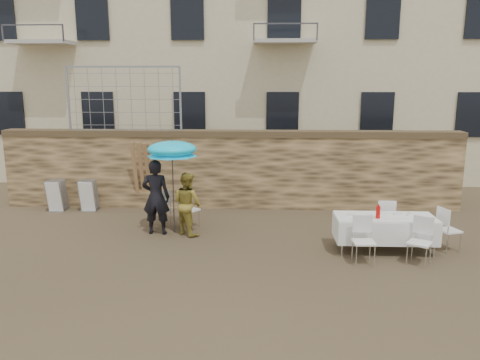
{
  "coord_description": "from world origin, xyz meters",
  "views": [
    {
      "loc": [
        0.86,
        -8.21,
        3.61
      ],
      "look_at": [
        0.4,
        2.2,
        1.4
      ],
      "focal_mm": 35.0,
      "sensor_mm": 36.0,
      "label": 1
    }
  ],
  "objects_px": {
    "table_chair_back": "(384,219)",
    "umbrella": "(172,152)",
    "couple_chair_right": "(189,209)",
    "woman_dress": "(187,204)",
    "banquet_table": "(385,218)",
    "couple_chair_left": "(161,208)",
    "table_chair_front_right": "(420,242)",
    "table_chair_side": "(449,229)",
    "soda_bottle": "(378,212)",
    "table_chair_front_left": "(364,241)",
    "chair_stack_right": "(91,194)",
    "man_suit": "(156,197)",
    "chair_stack_left": "(60,193)"
  },
  "relations": [
    {
      "from": "banquet_table",
      "to": "chair_stack_left",
      "type": "height_order",
      "value": "chair_stack_left"
    },
    {
      "from": "banquet_table",
      "to": "table_chair_side",
      "type": "bearing_deg",
      "value": 4.09
    },
    {
      "from": "couple_chair_right",
      "to": "woman_dress",
      "type": "bearing_deg",
      "value": 131.66
    },
    {
      "from": "woman_dress",
      "to": "table_chair_side",
      "type": "bearing_deg",
      "value": -146.95
    },
    {
      "from": "umbrella",
      "to": "table_chair_back",
      "type": "bearing_deg",
      "value": -2.88
    },
    {
      "from": "umbrella",
      "to": "table_chair_front_right",
      "type": "xyz_separation_m",
      "value": [
        5.26,
        -1.8,
        -1.51
      ]
    },
    {
      "from": "table_chair_front_right",
      "to": "chair_stack_left",
      "type": "xyz_separation_m",
      "value": [
        -8.91,
        3.76,
        -0.02
      ]
    },
    {
      "from": "table_chair_back",
      "to": "umbrella",
      "type": "bearing_deg",
      "value": -0.68
    },
    {
      "from": "table_chair_front_right",
      "to": "table_chair_side",
      "type": "relative_size",
      "value": 1.0
    },
    {
      "from": "couple_chair_left",
      "to": "chair_stack_right",
      "type": "bearing_deg",
      "value": -60.38
    },
    {
      "from": "table_chair_back",
      "to": "chair_stack_right",
      "type": "distance_m",
      "value": 8.02
    },
    {
      "from": "couple_chair_right",
      "to": "banquet_table",
      "type": "height_order",
      "value": "couple_chair_right"
    },
    {
      "from": "soda_bottle",
      "to": "couple_chair_right",
      "type": "bearing_deg",
      "value": 158.84
    },
    {
      "from": "table_chair_front_right",
      "to": "chair_stack_right",
      "type": "bearing_deg",
      "value": -171.99
    },
    {
      "from": "couple_chair_left",
      "to": "table_chair_back",
      "type": "relative_size",
      "value": 1.0
    },
    {
      "from": "table_chair_back",
      "to": "chair_stack_right",
      "type": "height_order",
      "value": "table_chair_back"
    },
    {
      "from": "couple_chair_left",
      "to": "table_chair_front_left",
      "type": "relative_size",
      "value": 1.0
    },
    {
      "from": "soda_bottle",
      "to": "table_chair_back",
      "type": "distance_m",
      "value": 1.11
    },
    {
      "from": "table_chair_front_left",
      "to": "table_chair_front_right",
      "type": "height_order",
      "value": "same"
    },
    {
      "from": "man_suit",
      "to": "table_chair_side",
      "type": "xyz_separation_m",
      "value": [
        6.56,
        -0.85,
        -0.42
      ]
    },
    {
      "from": "man_suit",
      "to": "chair_stack_right",
      "type": "height_order",
      "value": "man_suit"
    },
    {
      "from": "umbrella",
      "to": "chair_stack_left",
      "type": "bearing_deg",
      "value": 151.72
    },
    {
      "from": "umbrella",
      "to": "table_chair_back",
      "type": "distance_m",
      "value": 5.19
    },
    {
      "from": "couple_chair_left",
      "to": "table_chair_front_right",
      "type": "xyz_separation_m",
      "value": [
        5.66,
        -2.25,
        0.0
      ]
    },
    {
      "from": "woman_dress",
      "to": "umbrella",
      "type": "bearing_deg",
      "value": 25.43
    },
    {
      "from": "couple_chair_right",
      "to": "couple_chair_left",
      "type": "bearing_deg",
      "value": 36.47
    },
    {
      "from": "couple_chair_left",
      "to": "banquet_table",
      "type": "height_order",
      "value": "couple_chair_left"
    },
    {
      "from": "couple_chair_right",
      "to": "soda_bottle",
      "type": "bearing_deg",
      "value": -164.69
    },
    {
      "from": "man_suit",
      "to": "table_chair_front_left",
      "type": "bearing_deg",
      "value": 161.3
    },
    {
      "from": "woman_dress",
      "to": "table_chair_side",
      "type": "distance_m",
      "value": 5.88
    },
    {
      "from": "soda_bottle",
      "to": "table_chair_front_left",
      "type": "height_order",
      "value": "soda_bottle"
    },
    {
      "from": "chair_stack_right",
      "to": "banquet_table",
      "type": "bearing_deg",
      "value": -21.86
    },
    {
      "from": "table_chair_front_left",
      "to": "table_chair_side",
      "type": "distance_m",
      "value": 2.17
    },
    {
      "from": "couple_chair_right",
      "to": "table_chair_side",
      "type": "height_order",
      "value": "same"
    },
    {
      "from": "woman_dress",
      "to": "table_chair_back",
      "type": "distance_m",
      "value": 4.62
    },
    {
      "from": "table_chair_front_left",
      "to": "table_chair_back",
      "type": "distance_m",
      "value": 1.74
    },
    {
      "from": "table_chair_front_right",
      "to": "chair_stack_right",
      "type": "relative_size",
      "value": 1.04
    },
    {
      "from": "couple_chair_left",
      "to": "couple_chair_right",
      "type": "height_order",
      "value": "same"
    },
    {
      "from": "man_suit",
      "to": "couple_chair_left",
      "type": "xyz_separation_m",
      "value": [
        0.0,
        0.55,
        -0.42
      ]
    },
    {
      "from": "umbrella",
      "to": "table_chair_back",
      "type": "xyz_separation_m",
      "value": [
        4.96,
        -0.25,
        -1.51
      ]
    },
    {
      "from": "banquet_table",
      "to": "table_chair_side",
      "type": "xyz_separation_m",
      "value": [
        1.4,
        0.1,
        -0.25
      ]
    },
    {
      "from": "woman_dress",
      "to": "table_chair_front_right",
      "type": "height_order",
      "value": "woman_dress"
    },
    {
      "from": "table_chair_back",
      "to": "man_suit",
      "type": "bearing_deg",
      "value": 0.6
    },
    {
      "from": "table_chair_front_right",
      "to": "soda_bottle",
      "type": "bearing_deg",
      "value": 172.58
    },
    {
      "from": "table_chair_front_right",
      "to": "table_chair_side",
      "type": "distance_m",
      "value": 1.24
    },
    {
      "from": "umbrella",
      "to": "banquet_table",
      "type": "distance_m",
      "value": 5.03
    },
    {
      "from": "chair_stack_left",
      "to": "table_chair_front_right",
      "type": "bearing_deg",
      "value": -22.9
    },
    {
      "from": "umbrella",
      "to": "banquet_table",
      "type": "relative_size",
      "value": 1.0
    },
    {
      "from": "umbrella",
      "to": "chair_stack_right",
      "type": "relative_size",
      "value": 2.28
    },
    {
      "from": "man_suit",
      "to": "table_chair_front_right",
      "type": "relative_size",
      "value": 1.88
    }
  ]
}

